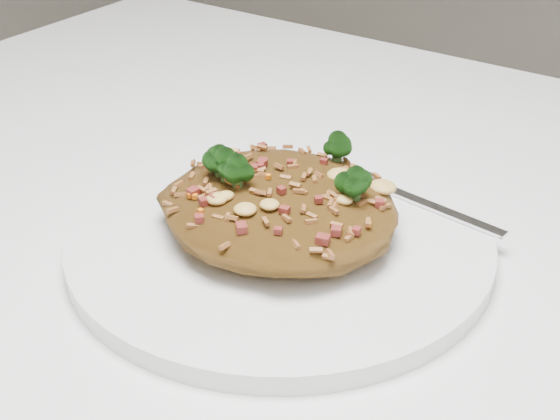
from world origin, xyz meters
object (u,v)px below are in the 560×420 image
object	(u,v)px
fried_rice	(280,196)
fork	(412,198)
dining_table	(406,390)
plate	(280,238)

from	to	relation	value
fried_rice	fork	bearing A→B (deg)	56.39
fork	dining_table	bearing A→B (deg)	-52.78
plate	fork	world-z (taller)	fork
plate	fried_rice	xyz separation A→B (m)	(-0.00, 0.00, 0.03)
fried_rice	fork	distance (m)	0.10
fried_rice	fork	size ratio (longest dim) A/B	0.99
plate	fried_rice	world-z (taller)	fried_rice
dining_table	fried_rice	world-z (taller)	fried_rice
dining_table	plate	size ratio (longest dim) A/B	4.23
fork	fried_rice	bearing A→B (deg)	-116.27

